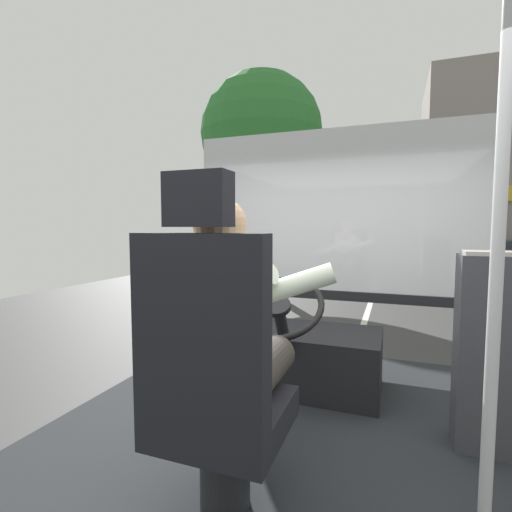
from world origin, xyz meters
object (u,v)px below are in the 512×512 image
(handrail_pole, at_px, (499,216))
(parked_car_blue, at_px, (502,257))
(bus_driver, at_px, (227,328))
(driver_seat, at_px, (214,382))
(steering_console, at_px, (297,356))
(fare_box, at_px, (485,351))

(handrail_pole, bearing_deg, parked_car_blue, 76.86)
(bus_driver, relative_size, parked_car_blue, 0.21)
(handrail_pole, relative_size, parked_car_blue, 0.60)
(driver_seat, xyz_separation_m, steering_console, (0.00, 1.27, -0.32))
(steering_console, bearing_deg, handrail_pole, -46.06)
(handrail_pole, height_order, parked_car_blue, handrail_pole)
(steering_console, relative_size, handrail_pole, 0.48)
(bus_driver, xyz_separation_m, parked_car_blue, (4.46, 15.24, -0.76))
(handrail_pole, bearing_deg, driver_seat, -162.78)
(steering_console, bearing_deg, bus_driver, -90.00)
(driver_seat, relative_size, handrail_pole, 0.56)
(steering_console, height_order, fare_box, fare_box)
(driver_seat, xyz_separation_m, fare_box, (1.04, 0.89, -0.05))
(fare_box, bearing_deg, parked_car_blue, 76.73)
(handrail_pole, relative_size, fare_box, 2.31)
(handrail_pole, distance_m, fare_box, 0.89)
(steering_console, xyz_separation_m, handrail_pole, (0.94, -0.97, 0.92))
(fare_box, bearing_deg, steering_console, 160.17)
(driver_seat, height_order, handrail_pole, handrail_pole)
(bus_driver, bearing_deg, parked_car_blue, 73.71)
(bus_driver, height_order, fare_box, bus_driver)
(steering_console, distance_m, fare_box, 1.14)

